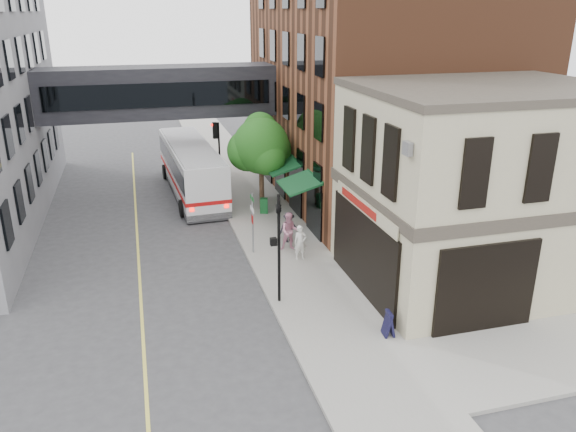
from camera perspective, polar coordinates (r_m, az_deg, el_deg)
ground at (r=21.21m, az=-0.57°, el=-11.58°), size 120.00×120.00×0.00m
sidewalk_main at (r=33.98m, az=-3.35°, el=1.10°), size 4.00×60.00×0.15m
corner_building at (r=24.69m, az=18.72°, el=2.74°), size 10.19×8.12×8.45m
brick_building at (r=35.80m, az=8.99°, el=13.25°), size 13.76×18.00×14.00m
skyway_bridge at (r=35.78m, az=-13.00°, el=12.20°), size 14.00×3.18×3.00m
traffic_signal_near at (r=21.66m, az=-1.01°, el=-2.01°), size 0.44×0.22×4.60m
traffic_signal_far at (r=35.65m, az=-7.24°, el=7.34°), size 0.53×0.28×4.50m
street_sign_pole at (r=26.59m, az=-3.63°, el=-0.17°), size 0.08×0.75×3.00m
street_tree at (r=32.22m, az=-2.85°, el=7.15°), size 3.80×3.20×5.60m
lane_marking at (r=29.63m, az=-15.04°, el=-2.67°), size 0.12×40.00×0.01m
bus at (r=36.50m, az=-9.81°, el=4.97°), size 3.34×11.83×3.15m
pedestrian_a at (r=26.21m, az=1.26°, el=-2.70°), size 0.60×0.40×1.65m
pedestrian_b at (r=27.16m, az=0.19°, el=-1.58°), size 1.03×0.86×1.89m
pedestrian_c at (r=28.13m, az=0.08°, el=-1.14°), size 1.10×0.75×1.57m
newspaper_box at (r=32.32m, az=-2.46°, el=1.06°), size 0.52×0.49×0.87m
sandwich_board at (r=20.77m, az=10.18°, el=-10.69°), size 0.38×0.55×0.93m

